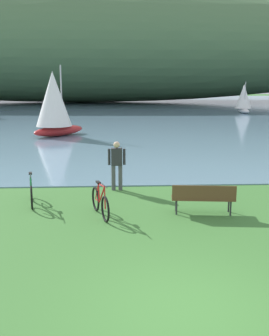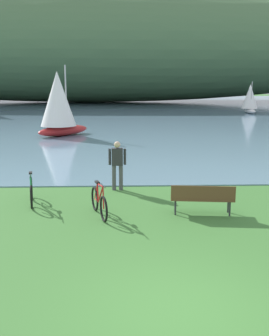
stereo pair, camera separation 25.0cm
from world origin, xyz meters
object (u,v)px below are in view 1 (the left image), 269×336
at_px(bicycle_leaning_near_bench, 31,192).
at_px(bicycle_beside_path, 100,203).
at_px(sailboat_toward_hillside, 244,98).
at_px(person_at_shoreline, 117,163).
at_px(sailboat_nearest_to_shore, 54,103).
at_px(park_bench_near_camera, 203,197).

relative_size(bicycle_leaning_near_bench, bicycle_beside_path, 1.02).
xyz_separation_m(bicycle_leaning_near_bench, sailboat_toward_hillside, (17.17, 34.20, 1.28)).
bearing_deg(person_at_shoreline, sailboat_nearest_to_shore, 105.87).
relative_size(park_bench_near_camera, bicycle_leaning_near_bench, 1.05).
distance_m(park_bench_near_camera, sailboat_toward_hillside, 37.46).
xyz_separation_m(park_bench_near_camera, person_at_shoreline, (-2.44, 2.81, 0.46)).
relative_size(bicycle_beside_path, sailboat_toward_hillside, 0.49).
bearing_deg(bicycle_beside_path, park_bench_near_camera, 0.49).
bearing_deg(park_bench_near_camera, person_at_shoreline, 130.95).
bearing_deg(bicycle_leaning_near_bench, sailboat_toward_hillside, 63.34).
height_order(park_bench_near_camera, sailboat_toward_hillside, sailboat_toward_hillside).
distance_m(bicycle_beside_path, person_at_shoreline, 2.93).
bearing_deg(person_at_shoreline, park_bench_near_camera, -49.05).
xyz_separation_m(sailboat_nearest_to_shore, sailboat_toward_hillside, (18.49, 18.65, -0.56)).
relative_size(bicycle_leaning_near_bench, person_at_shoreline, 1.02).
distance_m(park_bench_near_camera, person_at_shoreline, 3.75).
bearing_deg(bicycle_beside_path, person_at_shoreline, 80.03).
distance_m(park_bench_near_camera, bicycle_beside_path, 2.94).
bearing_deg(bicycle_leaning_near_bench, person_at_shoreline, 30.43).
distance_m(bicycle_leaning_near_bench, sailboat_nearest_to_shore, 15.71).
bearing_deg(person_at_shoreline, bicycle_beside_path, -99.97).
bearing_deg(sailboat_nearest_to_shore, sailboat_toward_hillside, 45.25).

